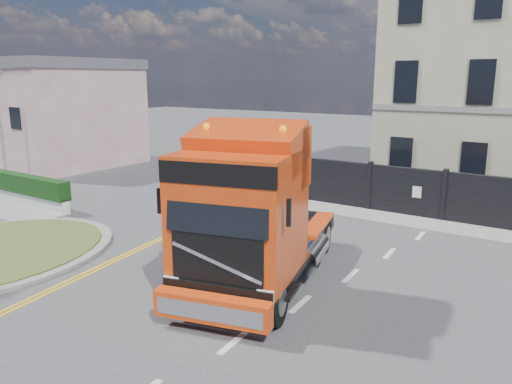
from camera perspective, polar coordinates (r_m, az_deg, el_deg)
The scene contains 6 objects.
ground at distance 14.53m, azimuth -4.48°, elevation -9.29°, with size 120.00×120.00×0.00m, color #424244.
hedge_wall at distance 25.01m, azimuth -26.24°, elevation 0.66°, with size 8.00×0.55×1.35m.
seaside_bldg_pink at distance 34.55m, azimuth -21.71°, elevation 7.93°, with size 8.00×8.00×6.00m, color beige.
seaside_bldg_cream at distance 42.40m, azimuth -25.63°, elevation 7.67°, with size 9.00×8.00×5.00m, color beige.
pavement_far at distance 19.51m, azimuth 25.54°, elevation -4.51°, with size 20.00×1.60×0.12m, color gray.
truck at distance 12.74m, azimuth -0.70°, elevation -3.27°, with size 4.39×7.63×4.31m.
Camera 1 is at (8.43, -10.48, 5.49)m, focal length 35.00 mm.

